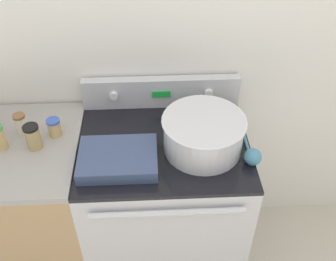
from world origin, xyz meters
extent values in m
cube|color=silver|center=(0.00, 0.66, 1.25)|extent=(8.00, 0.05, 2.50)
cube|color=#BCBCC1|center=(0.00, 0.31, 0.45)|extent=(0.77, 0.62, 0.90)
cube|color=black|center=(0.00, 0.31, 0.91)|extent=(0.77, 0.62, 0.02)
cylinder|color=silver|center=(0.00, -0.02, 0.84)|extent=(0.63, 0.02, 0.02)
cube|color=#BCBCC1|center=(0.00, 0.60, 1.00)|extent=(0.77, 0.05, 0.16)
cylinder|color=white|center=(-0.23, 0.56, 1.00)|extent=(0.04, 0.02, 0.04)
cylinder|color=white|center=(0.23, 0.56, 1.00)|extent=(0.04, 0.02, 0.04)
cube|color=green|center=(0.00, 0.57, 1.00)|extent=(0.09, 0.01, 0.03)
cube|color=tan|center=(-0.69, 0.31, 0.45)|extent=(0.61, 0.62, 0.90)
cube|color=gray|center=(-0.69, 0.31, 0.92)|extent=(0.61, 0.62, 0.03)
cylinder|color=silver|center=(0.17, 0.27, 1.00)|extent=(0.34, 0.34, 0.16)
torus|color=silver|center=(0.17, 0.27, 1.07)|extent=(0.36, 0.36, 0.01)
cylinder|color=beige|center=(0.17, 0.27, 1.06)|extent=(0.32, 0.32, 0.02)
cube|color=#38476B|center=(-0.20, 0.19, 0.95)|extent=(0.33, 0.24, 0.06)
cube|color=#B2894C|center=(-0.20, 0.19, 0.96)|extent=(0.29, 0.21, 0.03)
cylinder|color=teal|center=(0.37, 0.31, 0.93)|extent=(0.01, 0.30, 0.01)
sphere|color=teal|center=(0.37, 0.17, 0.96)|extent=(0.07, 0.07, 0.07)
cylinder|color=tan|center=(-0.49, 0.38, 0.97)|extent=(0.06, 0.06, 0.08)
cylinder|color=#3856B7|center=(-0.49, 0.38, 1.01)|extent=(0.06, 0.06, 0.01)
cylinder|color=tan|center=(-0.57, 0.30, 0.98)|extent=(0.06, 0.06, 0.11)
cylinder|color=black|center=(-0.57, 0.30, 1.04)|extent=(0.07, 0.07, 0.01)
cylinder|color=beige|center=(-0.64, 0.40, 0.98)|extent=(0.05, 0.05, 0.09)
cylinder|color=brown|center=(-0.64, 0.40, 1.03)|extent=(0.05, 0.05, 0.01)
camera|label=1|loc=(-0.05, -0.99, 2.12)|focal=42.00mm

